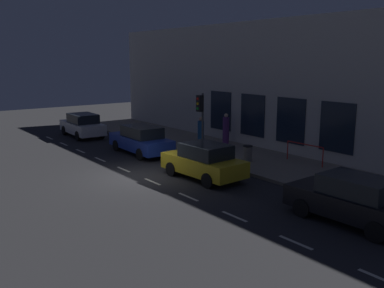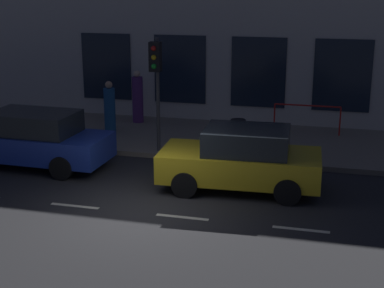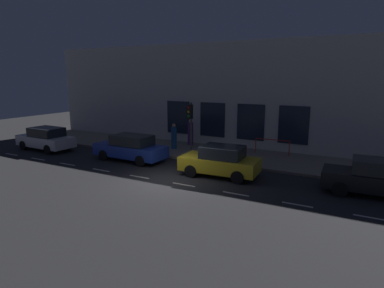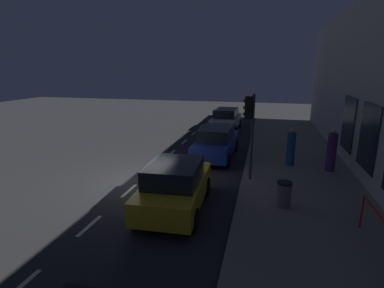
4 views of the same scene
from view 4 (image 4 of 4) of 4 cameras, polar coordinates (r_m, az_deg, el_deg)
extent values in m
plane|color=#28282B|center=(12.22, -10.00, -7.04)|extent=(60.00, 60.00, 0.00)
cube|color=gray|center=(11.35, 20.71, -9.10)|extent=(4.50, 32.00, 0.15)
cube|color=#192333|center=(12.62, 30.79, 1.15)|extent=(0.04, 1.91, 2.44)
cube|color=#192333|center=(15.31, 27.84, 3.51)|extent=(0.04, 1.91, 2.44)
cube|color=beige|center=(7.69, -30.41, -22.85)|extent=(0.12, 1.20, 0.01)
cube|color=beige|center=(9.36, -19.12, -14.61)|extent=(0.12, 1.20, 0.01)
cube|color=beige|center=(11.38, -12.03, -8.76)|extent=(0.12, 1.20, 0.01)
cube|color=beige|center=(13.60, -7.31, -4.68)|extent=(0.12, 1.20, 0.01)
cube|color=beige|center=(15.94, -3.98, -1.74)|extent=(0.12, 1.20, 0.01)
cube|color=beige|center=(18.35, -1.51, 0.44)|extent=(0.12, 1.20, 0.01)
cube|color=beige|center=(20.80, 0.37, 2.11)|extent=(0.12, 1.20, 0.01)
cube|color=beige|center=(23.29, 1.86, 3.43)|extent=(0.12, 1.20, 0.01)
cylinder|color=#424244|center=(11.60, 11.46, 1.17)|extent=(0.11, 0.11, 3.35)
cube|color=black|center=(11.40, 10.82, 6.89)|extent=(0.26, 0.32, 0.84)
sphere|color=red|center=(11.38, 10.17, 8.18)|extent=(0.15, 0.15, 0.15)
sphere|color=gold|center=(11.41, 10.12, 6.93)|extent=(0.15, 0.15, 0.15)
sphere|color=green|center=(11.45, 10.06, 5.67)|extent=(0.15, 0.15, 0.15)
cube|color=#1E389E|center=(15.15, 4.75, -0.15)|extent=(1.83, 4.59, 0.70)
cube|color=black|center=(14.83, 4.67, 2.11)|extent=(1.56, 2.40, 0.60)
cylinder|color=black|center=(16.72, 2.95, 0.16)|extent=(0.24, 0.65, 0.64)
cylinder|color=black|center=(16.47, 8.35, -0.19)|extent=(0.24, 0.65, 0.64)
cylinder|color=black|center=(14.08, 0.48, -2.54)|extent=(0.24, 0.65, 0.64)
cylinder|color=black|center=(13.78, 6.87, -3.03)|extent=(0.24, 0.65, 0.64)
cube|color=gold|center=(9.63, -3.20, -8.78)|extent=(1.97, 4.04, 0.70)
cube|color=black|center=(9.25, -3.49, -5.45)|extent=(1.66, 2.13, 0.60)
cylinder|color=black|center=(11.05, -5.82, -7.46)|extent=(0.25, 0.65, 0.64)
cylinder|color=black|center=(10.72, 2.77, -8.11)|extent=(0.25, 0.65, 0.64)
cylinder|color=black|center=(8.94, -10.41, -13.12)|extent=(0.25, 0.65, 0.64)
cylinder|color=black|center=(8.53, 0.34, -14.31)|extent=(0.25, 0.65, 0.64)
cube|color=silver|center=(22.05, 6.58, 4.37)|extent=(1.90, 4.34, 0.70)
cube|color=black|center=(21.78, 6.56, 5.98)|extent=(1.61, 2.28, 0.60)
cylinder|color=black|center=(23.52, 5.16, 4.27)|extent=(0.25, 0.65, 0.64)
cylinder|color=black|center=(23.28, 9.08, 4.04)|extent=(0.25, 0.65, 0.64)
cylinder|color=black|center=(20.97, 3.77, 3.06)|extent=(0.25, 0.65, 0.64)
cylinder|color=black|center=(20.70, 8.15, 2.80)|extent=(0.25, 0.65, 0.64)
cylinder|color=#5B2D70|center=(13.87, 25.26, -1.45)|extent=(0.55, 0.55, 1.63)
sphere|color=beige|center=(13.66, 25.67, 2.32)|extent=(0.23, 0.23, 0.23)
cube|color=beige|center=(13.57, 25.41, 2.27)|extent=(0.07, 0.08, 0.06)
cylinder|color=#1E5189|center=(14.03, 18.48, -0.91)|extent=(0.53, 0.53, 1.49)
sphere|color=tan|center=(13.84, 18.77, 2.55)|extent=(0.24, 0.24, 0.24)
cube|color=tan|center=(13.93, 19.08, 2.59)|extent=(0.08, 0.08, 0.07)
cylinder|color=slate|center=(9.93, 17.27, -9.35)|extent=(0.44, 0.44, 0.76)
cylinder|color=black|center=(9.78, 17.45, -7.15)|extent=(0.47, 0.47, 0.06)
cylinder|color=red|center=(9.46, 29.88, -11.29)|extent=(0.05, 0.05, 0.95)
cylinder|color=red|center=(8.34, 32.26, -11.39)|extent=(0.05, 2.14, 0.05)
camera|label=1|loc=(15.21, -98.89, 0.90)|focal=39.70mm
camera|label=2|loc=(17.18, -56.22, 10.28)|focal=53.37mm
camera|label=3|loc=(17.60, -70.28, 6.91)|focal=30.47mm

